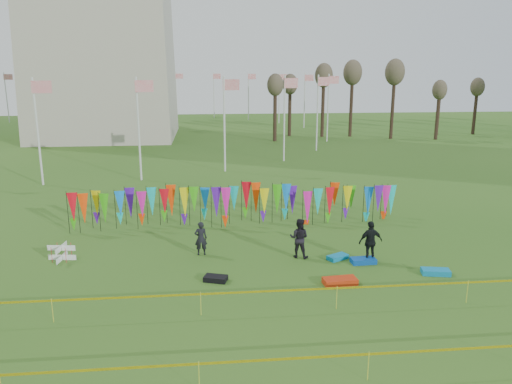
{
  "coord_description": "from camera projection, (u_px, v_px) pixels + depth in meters",
  "views": [
    {
      "loc": [
        -1.56,
        -18.4,
        8.58
      ],
      "look_at": [
        0.89,
        6.0,
        2.51
      ],
      "focal_mm": 35.0,
      "sensor_mm": 36.0,
      "label": 1
    }
  ],
  "objects": [
    {
      "name": "kite_bag_red",
      "position": [
        340.0,
        281.0,
        20.42
      ],
      "size": [
        1.43,
        0.76,
        0.25
      ],
      "primitive_type": "cube",
      "rotation": [
        0.0,
        0.0,
        0.1
      ],
      "color": "red",
      "rests_on": "ground"
    },
    {
      "name": "caution_tape_far",
      "position": [
        261.0,
        362.0,
        13.66
      ],
      "size": [
        26.0,
        0.02,
        0.9
      ],
      "color": "#FFED05",
      "rests_on": "ground"
    },
    {
      "name": "kite_bag_black",
      "position": [
        216.0,
        278.0,
        20.72
      ],
      "size": [
        1.06,
        0.81,
        0.22
      ],
      "primitive_type": "cube",
      "rotation": [
        0.0,
        0.0,
        -0.32
      ],
      "color": "black",
      "rests_on": "ground"
    },
    {
      "name": "box_kite",
      "position": [
        62.0,
        253.0,
        22.91
      ],
      "size": [
        0.67,
        0.67,
        0.74
      ],
      "rotation": [
        0.0,
        0.0,
        -0.13
      ],
      "color": "red",
      "rests_on": "ground"
    },
    {
      "name": "flagpole_ring",
      "position": [
        108.0,
        105.0,
        64.02
      ],
      "size": [
        57.4,
        56.16,
        8.0
      ],
      "color": "silver",
      "rests_on": "ground"
    },
    {
      "name": "banner_row",
      "position": [
        241.0,
        203.0,
        27.98
      ],
      "size": [
        18.64,
        0.64,
        2.14
      ],
      "color": "black",
      "rests_on": "ground"
    },
    {
      "name": "person_right",
      "position": [
        371.0,
        242.0,
        22.61
      ],
      "size": [
        1.2,
        0.78,
        1.92
      ],
      "primitive_type": "imported",
      "rotation": [
        0.0,
        0.0,
        3.27
      ],
      "color": "black",
      "rests_on": "ground"
    },
    {
      "name": "ground",
      "position": [
        249.0,
        289.0,
        19.98
      ],
      "size": [
        160.0,
        160.0,
        0.0
      ],
      "primitive_type": "plane",
      "color": "#2C5718",
      "rests_on": "ground"
    },
    {
      "name": "person_mid",
      "position": [
        299.0,
        238.0,
        23.16
      ],
      "size": [
        1.06,
        0.87,
        1.88
      ],
      "primitive_type": "imported",
      "rotation": [
        0.0,
        0.0,
        2.75
      ],
      "color": "black",
      "rests_on": "ground"
    },
    {
      "name": "kite_bag_blue",
      "position": [
        363.0,
        261.0,
        22.63
      ],
      "size": [
        1.14,
        0.63,
        0.23
      ],
      "primitive_type": "cube",
      "rotation": [
        0.0,
        0.0,
        0.05
      ],
      "color": "#0A46A6",
      "rests_on": "ground"
    },
    {
      "name": "caution_tape_near",
      "position": [
        247.0,
        293.0,
        17.83
      ],
      "size": [
        26.0,
        0.02,
        0.9
      ],
      "color": "#FFED05",
      "rests_on": "ground"
    },
    {
      "name": "person_left",
      "position": [
        201.0,
        238.0,
        23.49
      ],
      "size": [
        0.63,
        0.48,
        1.63
      ],
      "primitive_type": "imported",
      "rotation": [
        0.0,
        0.0,
        3.22
      ],
      "color": "black",
      "rests_on": "ground"
    },
    {
      "name": "kite_bag_turquoise",
      "position": [
        338.0,
        257.0,
        23.1
      ],
      "size": [
        1.11,
        0.91,
        0.2
      ],
      "primitive_type": "cube",
      "rotation": [
        0.0,
        0.0,
        0.5
      ],
      "color": "#0B7BAF",
      "rests_on": "ground"
    },
    {
      "name": "kite_bag_teal",
      "position": [
        436.0,
        272.0,
        21.4
      ],
      "size": [
        1.27,
        0.79,
        0.23
      ],
      "primitive_type": "cube",
      "rotation": [
        0.0,
        0.0,
        -0.2
      ],
      "color": "#0D81B8",
      "rests_on": "ground"
    },
    {
      "name": "tree_line",
      "position": [
        467.0,
        88.0,
        64.1
      ],
      "size": [
        53.92,
        1.92,
        7.84
      ],
      "color": "#3A291D",
      "rests_on": "ground"
    }
  ]
}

